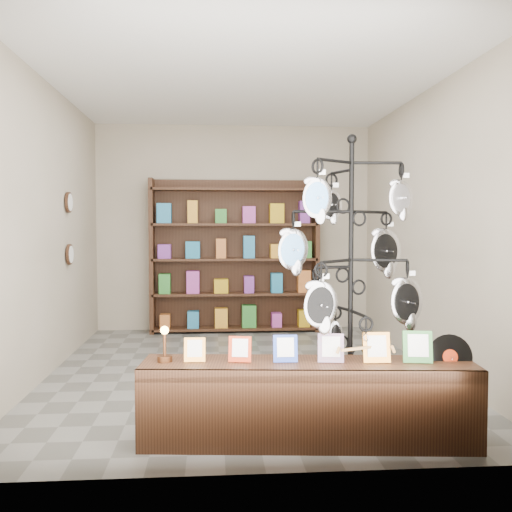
# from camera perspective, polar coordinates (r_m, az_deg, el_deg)

# --- Properties ---
(ground) EXTENTS (5.00, 5.00, 0.00)m
(ground) POSITION_cam_1_polar(r_m,az_deg,el_deg) (6.12, -1.24, -11.43)
(ground) COLOR slate
(ground) RESTS_ON ground
(room_envelope) EXTENTS (5.00, 5.00, 5.00)m
(room_envelope) POSITION_cam_1_polar(r_m,az_deg,el_deg) (5.94, -1.26, 6.14)
(room_envelope) COLOR #AFA08D
(room_envelope) RESTS_ON ground
(display_tree) EXTENTS (1.15, 1.14, 2.20)m
(display_tree) POSITION_cam_1_polar(r_m,az_deg,el_deg) (4.28, 9.47, -0.45)
(display_tree) COLOR black
(display_tree) RESTS_ON ground
(front_shelf) EXTENTS (2.37, 0.70, 0.83)m
(front_shelf) POSITION_cam_1_polar(r_m,az_deg,el_deg) (4.15, 5.21, -14.33)
(front_shelf) COLOR black
(front_shelf) RESTS_ON ground
(back_shelving) EXTENTS (2.42, 0.36, 2.20)m
(back_shelving) POSITION_cam_1_polar(r_m,az_deg,el_deg) (8.24, -2.14, -0.46)
(back_shelving) COLOR black
(back_shelving) RESTS_ON ground
(wall_clocks) EXTENTS (0.03, 0.24, 0.84)m
(wall_clocks) POSITION_cam_1_polar(r_m,az_deg,el_deg) (6.92, -18.17, 2.64)
(wall_clocks) COLOR black
(wall_clocks) RESTS_ON ground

